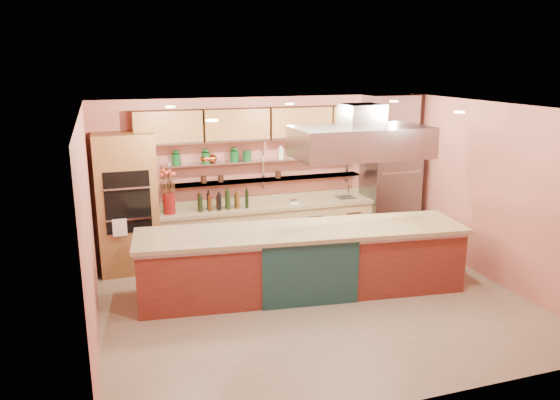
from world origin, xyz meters
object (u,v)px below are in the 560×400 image
object	(u,v)px
flower_vase	(169,204)
green_canister	(247,156)
island	(302,261)
copper_kettle	(212,159)
kitchen_scale	(294,201)
refrigerator	(390,189)

from	to	relation	value
flower_vase	green_canister	size ratio (longest dim) A/B	2.02
flower_vase	green_canister	bearing A→B (deg)	8.88
island	green_canister	xyz separation A→B (m)	(-0.32, 1.91, 1.30)
green_canister	copper_kettle	bearing A→B (deg)	180.00
kitchen_scale	green_canister	xyz separation A→B (m)	(-0.79, 0.22, 0.83)
flower_vase	kitchen_scale	distance (m)	2.20
refrigerator	copper_kettle	size ratio (longest dim) A/B	11.99
island	kitchen_scale	distance (m)	1.82
flower_vase	copper_kettle	bearing A→B (deg)	15.73
green_canister	kitchen_scale	bearing A→B (deg)	-15.54
island	kitchen_scale	size ratio (longest dim) A/B	31.73
green_canister	refrigerator	bearing A→B (deg)	-4.83
refrigerator	green_canister	xyz separation A→B (m)	(-2.72, 0.23, 0.75)
refrigerator	island	world-z (taller)	refrigerator
flower_vase	refrigerator	bearing A→B (deg)	-0.14
refrigerator	kitchen_scale	bearing A→B (deg)	179.70
refrigerator	flower_vase	distance (m)	4.13
kitchen_scale	copper_kettle	size ratio (longest dim) A/B	0.86
refrigerator	flower_vase	world-z (taller)	refrigerator
refrigerator	island	bearing A→B (deg)	-144.89
refrigerator	copper_kettle	distance (m)	3.43
copper_kettle	green_canister	bearing A→B (deg)	0.00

